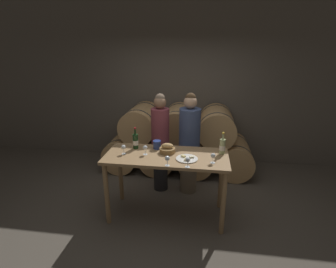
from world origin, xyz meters
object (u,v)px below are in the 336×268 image
object	(u,v)px
blue_crock	(157,144)
wine_glass_center	(167,159)
person_left	(160,142)
wine_glass_right	(188,160)
wine_glass_far_left	(123,148)
wine_glass_left	(145,148)
tasting_table	(167,164)
wine_bottle_white	(222,146)
cheese_plate	(187,159)
wine_glass_far_right	(213,156)
person_right	(189,143)
wine_bottle_red	(136,141)
bread_basket	(168,149)

from	to	relation	value
blue_crock	wine_glass_center	bearing A→B (deg)	-66.91
person_left	wine_glass_right	size ratio (longest dim) A/B	12.56
person_left	wine_glass_far_left	xyz separation A→B (m)	(-0.37, -0.75, 0.18)
wine_glass_left	tasting_table	bearing A→B (deg)	4.97
wine_bottle_white	cheese_plate	xyz separation A→B (m)	(-0.46, -0.25, -0.10)
wine_glass_left	wine_glass_right	bearing A→B (deg)	-26.96
wine_glass_center	wine_glass_far_right	size ratio (longest dim) A/B	1.00
cheese_plate	wine_glass_far_left	distance (m)	0.87
person_right	wine_glass_right	world-z (taller)	person_right
wine_glass_far_left	wine_glass_left	xyz separation A→B (m)	(0.29, 0.02, 0.00)
wine_bottle_red	blue_crock	bearing A→B (deg)	5.96
cheese_plate	wine_glass_center	xyz separation A→B (m)	(-0.22, -0.22, 0.08)
wine_bottle_red	wine_glass_far_right	distance (m)	1.13
tasting_table	person_left	world-z (taller)	person_left
person_left	wine_glass_far_left	size ratio (longest dim) A/B	12.56
wine_glass_far_right	wine_glass_right	bearing A→B (deg)	-151.83
person_left	wine_glass_right	distance (m)	1.16
wine_bottle_red	wine_glass_left	size ratio (longest dim) A/B	2.39
person_right	cheese_plate	distance (m)	0.81
cheese_plate	wine_glass_far_right	distance (m)	0.35
wine_bottle_white	blue_crock	world-z (taller)	wine_bottle_white
cheese_plate	wine_glass_left	distance (m)	0.58
wine_glass_far_right	bread_basket	bearing A→B (deg)	157.69
person_right	wine_bottle_red	world-z (taller)	person_right
cheese_plate	person_right	bearing A→B (deg)	91.36
wine_glass_right	person_right	bearing A→B (deg)	92.40
wine_glass_center	wine_glass_far_right	world-z (taller)	same
wine_glass_left	wine_glass_right	world-z (taller)	same
wine_glass_right	wine_glass_far_right	world-z (taller)	same
person_right	wine_glass_center	xyz separation A→B (m)	(-0.20, -1.02, 0.18)
wine_bottle_white	blue_crock	bearing A→B (deg)	176.46
person_left	cheese_plate	distance (m)	0.94
tasting_table	wine_glass_center	bearing A→B (deg)	-79.71
blue_crock	wine_glass_far_left	distance (m)	0.48
tasting_table	wine_glass_left	bearing A→B (deg)	-175.03
person_right	cheese_plate	size ratio (longest dim) A/B	5.83
wine_bottle_white	wine_glass_far_left	size ratio (longest dim) A/B	2.36
wine_glass_left	wine_glass_right	size ratio (longest dim) A/B	1.00
cheese_plate	wine_glass_left	xyz separation A→B (m)	(-0.57, 0.07, 0.08)
wine_glass_center	wine_glass_far_left	bearing A→B (deg)	156.74
blue_crock	wine_glass_far_left	size ratio (longest dim) A/B	0.92
wine_bottle_red	person_right	bearing A→B (deg)	35.78
blue_crock	bread_basket	distance (m)	0.21
wine_bottle_white	bread_basket	size ratio (longest dim) A/B	1.42
wine_bottle_white	wine_glass_left	distance (m)	1.04
bread_basket	wine_glass_right	size ratio (longest dim) A/B	1.67
tasting_table	wine_glass_center	world-z (taller)	wine_glass_center
person_left	wine_glass_left	xyz separation A→B (m)	(-0.08, -0.73, 0.18)
tasting_table	person_right	bearing A→B (deg)	69.52
person_right	wine_glass_center	size ratio (longest dim) A/B	12.74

